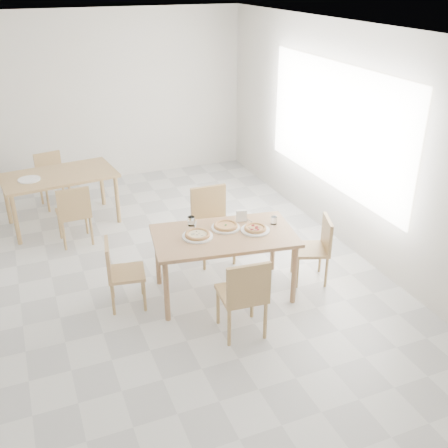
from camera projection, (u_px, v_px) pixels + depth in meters
name	position (u px, v px, depth m)	size (l,w,h in m)	color
room	(334.00, 126.00, 6.79)	(7.28, 7.00, 7.00)	silver
main_table	(224.00, 241.00, 5.71)	(1.65, 1.09, 0.75)	tan
chair_south	(244.00, 293.00, 5.08)	(0.47, 0.47, 0.88)	tan
chair_north	(212.00, 219.00, 6.52)	(0.47, 0.47, 0.92)	tan
chair_west	(119.00, 269.00, 5.58)	(0.45, 0.45, 0.78)	tan
chair_east	(317.00, 245.00, 6.06)	(0.50, 0.50, 0.80)	tan
plate_margherita	(226.00, 227.00, 5.80)	(0.32, 0.32, 0.02)	white
plate_mushroom	(198.00, 236.00, 5.61)	(0.33, 0.33, 0.02)	white
plate_pepperoni	(255.00, 230.00, 5.75)	(0.32, 0.32, 0.02)	white
pizza_margherita	(226.00, 226.00, 5.79)	(0.35, 0.35, 0.03)	#F2B372
pizza_mushroom	(198.00, 234.00, 5.60)	(0.36, 0.36, 0.03)	#F2B372
pizza_pepperoni	(255.00, 228.00, 5.73)	(0.28, 0.28, 0.03)	#F2B372
tumbler_a	(274.00, 220.00, 5.88)	(0.07, 0.07, 0.09)	white
tumbler_b	(191.00, 221.00, 5.84)	(0.08, 0.08, 0.11)	white
napkin_holder	(241.00, 216.00, 5.92)	(0.14, 0.09, 0.14)	silver
fork_a	(248.00, 220.00, 5.99)	(0.01, 0.18, 0.01)	silver
fork_b	(196.00, 224.00, 5.89)	(0.01, 0.17, 0.01)	silver
second_table	(59.00, 180.00, 7.35)	(1.63, 1.05, 0.75)	tan
chair_back_s	(74.00, 211.00, 6.84)	(0.43, 0.43, 0.84)	tan
chair_back_n	(52.00, 175.00, 8.05)	(0.47, 0.47, 0.81)	tan
plate_empty	(29.00, 180.00, 7.11)	(0.30, 0.30, 0.02)	white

